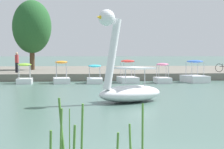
% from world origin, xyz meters
% --- Properties ---
extents(shore_bank_far, '(119.81, 19.56, 0.57)m').
position_xyz_m(shore_bank_far, '(0.00, 34.09, 0.28)').
color(shore_bank_far, '#6B665B').
rests_on(shore_bank_far, ground_plane).
extents(swan_boat, '(3.61, 3.20, 3.94)m').
position_xyz_m(swan_boat, '(1.15, 10.73, 0.77)').
color(swan_boat, white).
rests_on(swan_boat, ground_plane).
extents(pedal_boat_blue, '(1.72, 2.55, 1.64)m').
position_xyz_m(pedal_boat_blue, '(7.69, 22.52, 0.45)').
color(pedal_boat_blue, white).
rests_on(pedal_boat_blue, ground_plane).
extents(pedal_boat_pink, '(1.04, 1.81, 1.44)m').
position_xyz_m(pedal_boat_pink, '(5.15, 22.00, 0.42)').
color(pedal_boat_pink, white).
rests_on(pedal_boat_pink, ground_plane).
extents(pedal_boat_red, '(1.41, 2.37, 1.67)m').
position_xyz_m(pedal_boat_red, '(2.71, 22.52, 0.47)').
color(pedal_boat_red, white).
rests_on(pedal_boat_red, ground_plane).
extents(pedal_boat_cyan, '(1.18, 2.09, 1.33)m').
position_xyz_m(pedal_boat_cyan, '(0.30, 22.24, 0.42)').
color(pedal_boat_cyan, white).
rests_on(pedal_boat_cyan, ground_plane).
extents(pedal_boat_orange, '(1.28, 1.89, 1.60)m').
position_xyz_m(pedal_boat_orange, '(-2.06, 22.34, 0.42)').
color(pedal_boat_orange, white).
rests_on(pedal_boat_orange, ground_plane).
extents(pedal_boat_lime, '(1.11, 1.78, 1.43)m').
position_xyz_m(pedal_boat_lime, '(-4.65, 22.43, 0.44)').
color(pedal_boat_lime, white).
rests_on(pedal_boat_lime, ground_plane).
extents(tree_sapling_by_fence, '(3.96, 4.28, 6.62)m').
position_xyz_m(tree_sapling_by_fence, '(-5.15, 32.69, 4.65)').
color(tree_sapling_by_fence, '#4C3823').
rests_on(tree_sapling_by_fence, shore_bank_far).
extents(person_on_path, '(0.28, 0.28, 1.65)m').
position_xyz_m(person_on_path, '(-5.80, 26.92, 1.42)').
color(person_on_path, black).
rests_on(person_on_path, shore_bank_far).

